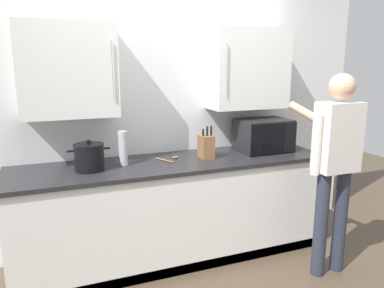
# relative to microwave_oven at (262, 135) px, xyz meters

# --- Properties ---
(back_wall_tiled) EXTENTS (4.25, 0.44, 2.65)m
(back_wall_tiled) POSITION_rel_microwave_oven_xyz_m (-0.90, 0.30, 0.36)
(back_wall_tiled) COLOR white
(back_wall_tiled) RESTS_ON ground_plane
(counter_unit) EXTENTS (2.77, 0.71, 0.90)m
(counter_unit) POSITION_rel_microwave_oven_xyz_m (-0.90, -0.04, -0.60)
(counter_unit) COLOR white
(counter_unit) RESTS_ON ground_plane
(microwave_oven) EXTENTS (0.48, 0.38, 0.31)m
(microwave_oven) POSITION_rel_microwave_oven_xyz_m (0.00, 0.00, 0.00)
(microwave_oven) COLOR black
(microwave_oven) RESTS_ON counter_unit
(stock_pot) EXTENTS (0.33, 0.24, 0.24)m
(stock_pot) POSITION_rel_microwave_oven_xyz_m (-1.62, -0.06, -0.05)
(stock_pot) COLOR black
(stock_pot) RESTS_ON counter_unit
(thermos_flask) EXTENTS (0.08, 0.08, 0.29)m
(thermos_flask) POSITION_rel_microwave_oven_xyz_m (-1.34, -0.01, -0.01)
(thermos_flask) COLOR #B7BABF
(thermos_flask) RESTS_ON counter_unit
(wooden_spoon) EXTENTS (0.21, 0.19, 0.02)m
(wooden_spoon) POSITION_rel_microwave_oven_xyz_m (-0.92, 0.01, -0.14)
(wooden_spoon) COLOR brown
(wooden_spoon) RESTS_ON counter_unit
(knife_block) EXTENTS (0.11, 0.15, 0.29)m
(knife_block) POSITION_rel_microwave_oven_xyz_m (-0.60, -0.05, -0.05)
(knife_block) COLOR brown
(knife_block) RESTS_ON counter_unit
(person_figure) EXTENTS (0.44, 0.58, 1.66)m
(person_figure) POSITION_rel_microwave_oven_xyz_m (0.20, -0.77, -0.06)
(person_figure) COLOR #282D3D
(person_figure) RESTS_ON ground_plane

